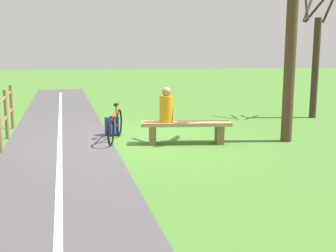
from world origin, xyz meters
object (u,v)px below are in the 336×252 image
at_px(backpack, 112,127).
at_px(tree_mid_field, 292,32).
at_px(bench, 186,128).
at_px(tree_far_right, 315,58).
at_px(bicycle, 115,126).
at_px(person_seated, 166,107).

bearing_deg(backpack, tree_mid_field, 162.12).
height_order(bench, backpack, bench).
height_order(backpack, tree_mid_field, tree_mid_field).
bearing_deg(tree_far_right, backpack, 16.99).
bearing_deg(tree_mid_field, bicycle, -9.53).
height_order(person_seated, bicycle, person_seated).
xyz_separation_m(person_seated, tree_mid_field, (-2.79, 0.17, 1.62)).
relative_size(bench, person_seated, 2.62).
xyz_separation_m(tree_mid_field, tree_far_right, (-2.32, -3.20, -0.61)).
height_order(bench, person_seated, person_seated).
relative_size(bench, tree_mid_field, 0.38).
height_order(person_seated, tree_far_right, tree_far_right).
xyz_separation_m(backpack, tree_far_right, (-6.28, -1.92, 1.62)).
distance_m(bench, tree_far_right, 5.79).
bearing_deg(bench, person_seated, 0.00).
height_order(backpack, tree_far_right, tree_far_right).
bearing_deg(person_seated, bench, -180.00).
distance_m(bicycle, tree_far_right, 6.89).
bearing_deg(person_seated, tree_mid_field, -176.52).
relative_size(tree_mid_field, tree_far_right, 1.28).
xyz_separation_m(bench, tree_mid_field, (-2.35, 0.12, 2.11)).
bearing_deg(bench, tree_far_right, -139.59).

